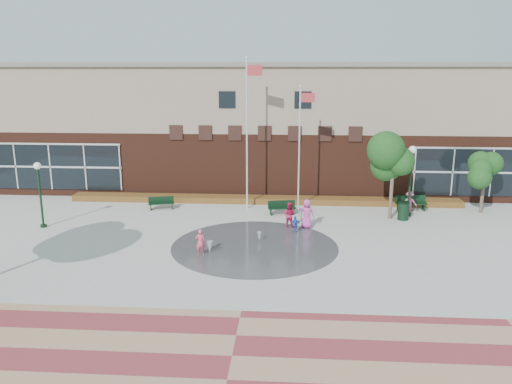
# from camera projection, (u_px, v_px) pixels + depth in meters

# --- Properties ---
(ground) EXTENTS (120.00, 120.00, 0.00)m
(ground) POSITION_uv_depth(u_px,v_px,m) (250.00, 269.00, 22.29)
(ground) COLOR #666056
(ground) RESTS_ON ground
(plaza_concrete) EXTENTS (46.00, 18.00, 0.01)m
(plaza_concrete) POSITION_uv_depth(u_px,v_px,m) (256.00, 240.00, 26.17)
(plaza_concrete) COLOR #A8A8A0
(plaza_concrete) RESTS_ON ground
(paver_band) EXTENTS (46.00, 6.00, 0.01)m
(paver_band) POSITION_uv_depth(u_px,v_px,m) (232.00, 356.00, 15.51)
(paver_band) COLOR maroon
(paver_band) RESTS_ON ground
(splash_pad) EXTENTS (8.40, 8.40, 0.01)m
(splash_pad) POSITION_uv_depth(u_px,v_px,m) (255.00, 246.00, 25.20)
(splash_pad) COLOR #383A3D
(splash_pad) RESTS_ON ground
(library_building) EXTENTS (44.40, 10.40, 9.20)m
(library_building) POSITION_uv_depth(u_px,v_px,m) (268.00, 125.00, 38.14)
(library_building) COLOR #4C2519
(library_building) RESTS_ON ground
(flower_bed) EXTENTS (26.00, 1.20, 0.40)m
(flower_bed) POSITION_uv_depth(u_px,v_px,m) (264.00, 203.00, 33.54)
(flower_bed) COLOR #A12316
(flower_bed) RESTS_ON ground
(flagpole_left) EXTENTS (1.06, 0.44, 9.51)m
(flagpole_left) POSITION_uv_depth(u_px,v_px,m) (248.00, 126.00, 30.89)
(flagpole_left) COLOR white
(flagpole_left) RESTS_ON ground
(flagpole_right) EXTENTS (0.94, 0.32, 7.82)m
(flagpole_right) POSITION_uv_depth(u_px,v_px,m) (300.00, 143.00, 30.31)
(flagpole_right) COLOR white
(flagpole_right) RESTS_ON ground
(lamp_left) EXTENTS (0.40, 0.40, 3.75)m
(lamp_left) POSITION_uv_depth(u_px,v_px,m) (40.00, 187.00, 27.75)
(lamp_left) COLOR black
(lamp_left) RESTS_ON ground
(lamp_right) EXTENTS (0.46, 0.46, 4.32)m
(lamp_right) POSITION_uv_depth(u_px,v_px,m) (411.00, 173.00, 29.85)
(lamp_right) COLOR black
(lamp_right) RESTS_ON ground
(bench_left) EXTENTS (1.68, 0.83, 0.81)m
(bench_left) POSITION_uv_depth(u_px,v_px,m) (161.00, 206.00, 31.88)
(bench_left) COLOR black
(bench_left) RESTS_ON ground
(bench_mid) EXTENTS (1.76, 0.80, 0.86)m
(bench_mid) POSITION_uv_depth(u_px,v_px,m) (282.00, 210.00, 30.74)
(bench_mid) COLOR black
(bench_mid) RESTS_ON ground
(bench_right) EXTENTS (1.96, 0.70, 0.97)m
(bench_right) POSITION_uv_depth(u_px,v_px,m) (411.00, 206.00, 31.57)
(bench_right) COLOR black
(bench_right) RESTS_ON ground
(trash_can) EXTENTS (0.67, 0.67, 1.11)m
(trash_can) POSITION_uv_depth(u_px,v_px,m) (403.00, 211.00, 29.58)
(trash_can) COLOR black
(trash_can) RESTS_ON ground
(tree_mid) EXTENTS (2.97, 2.97, 5.01)m
(tree_mid) POSITION_uv_depth(u_px,v_px,m) (393.00, 159.00, 29.07)
(tree_mid) COLOR #4F3C33
(tree_mid) RESTS_ON ground
(tree_small_right) EXTENTS (2.23, 2.23, 3.81)m
(tree_small_right) POSITION_uv_depth(u_px,v_px,m) (485.00, 169.00, 30.50)
(tree_small_right) COLOR #4F3C33
(tree_small_right) RESTS_ON ground
(water_jet_a) EXTENTS (0.32, 0.32, 0.62)m
(water_jet_a) POSITION_uv_depth(u_px,v_px,m) (210.00, 254.00, 24.18)
(water_jet_a) COLOR white
(water_jet_a) RESTS_ON ground
(water_jet_b) EXTENTS (0.22, 0.22, 0.50)m
(water_jet_b) POSITION_uv_depth(u_px,v_px,m) (259.00, 242.00, 25.93)
(water_jet_b) COLOR white
(water_jet_b) RESTS_ON ground
(child_splash) EXTENTS (0.52, 0.39, 1.31)m
(child_splash) POSITION_uv_depth(u_px,v_px,m) (200.00, 242.00, 23.86)
(child_splash) COLOR #E34A71
(child_splash) RESTS_ON ground
(adult_red) EXTENTS (0.86, 0.76, 1.48)m
(adult_red) POSITION_uv_depth(u_px,v_px,m) (289.00, 215.00, 28.12)
(adult_red) COLOR #C31846
(adult_red) RESTS_ON ground
(adult_pink) EXTENTS (0.92, 0.73, 1.66)m
(adult_pink) POSITION_uv_depth(u_px,v_px,m) (307.00, 214.00, 27.99)
(adult_pink) COLOR #CC45A2
(adult_pink) RESTS_ON ground
(child_blue) EXTENTS (0.56, 0.24, 0.95)m
(child_blue) POSITION_uv_depth(u_px,v_px,m) (295.00, 225.00, 27.20)
(child_blue) COLOR blue
(child_blue) RESTS_ON ground
(person_bench) EXTENTS (0.99, 0.69, 1.40)m
(person_bench) POSITION_uv_depth(u_px,v_px,m) (409.00, 202.00, 30.93)
(person_bench) COLOR #CA547F
(person_bench) RESTS_ON ground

